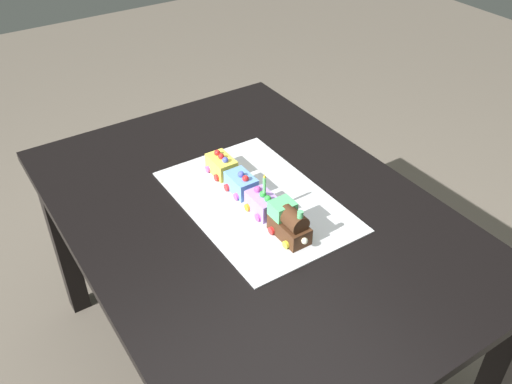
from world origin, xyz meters
TOP-DOWN VIEW (x-y plane):
  - ground_plane at (0.00, 0.00)m, footprint 8.00×8.00m
  - dining_table at (0.00, 0.00)m, footprint 1.40×1.00m
  - cake_board at (0.03, -0.03)m, footprint 0.60×0.40m
  - cake_locomotive at (-0.16, -0.02)m, footprint 0.14×0.08m
  - cake_car_tanker_lavender at (-0.03, -0.02)m, footprint 0.10×0.08m
  - cake_car_hopper_sky_blue at (0.09, -0.02)m, footprint 0.10×0.08m
  - cake_car_gondola_lemon at (0.21, -0.02)m, footprint 0.10×0.08m
  - birthday_candle at (-0.04, -0.02)m, footprint 0.01×0.01m

SIDE VIEW (x-z plane):
  - ground_plane at x=0.00m, z-range 0.00..0.00m
  - dining_table at x=0.00m, z-range 0.26..1.00m
  - cake_board at x=0.03m, z-range 0.74..0.74m
  - cake_car_hopper_sky_blue at x=0.09m, z-range 0.74..0.81m
  - cake_car_tanker_lavender at x=-0.03m, z-range 0.74..0.81m
  - cake_car_gondola_lemon at x=0.21m, z-range 0.74..0.81m
  - cake_locomotive at x=-0.16m, z-range 0.73..0.85m
  - birthday_candle at x=-0.04m, z-range 0.81..0.88m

